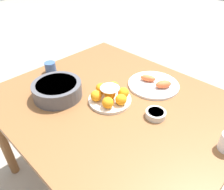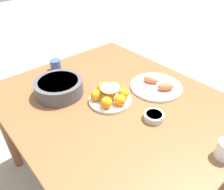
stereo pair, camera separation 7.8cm
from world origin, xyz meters
The scene contains 7 objects.
ground_plane centered at (0.00, 0.00, 0.00)m, with size 12.00×12.00×0.00m, color #9E9384.
dining_table centered at (0.00, 0.00, 0.62)m, with size 1.25×1.05×0.71m.
cake_plate centered at (0.01, 0.02, 0.75)m, with size 0.23×0.23×0.10m.
serving_bowl centered at (0.25, 0.19, 0.76)m, with size 0.27×0.27×0.09m.
sauce_bowl centered at (-0.23, -0.05, 0.73)m, with size 0.10×0.10×0.03m.
seafood_platter centered at (-0.07, -0.27, 0.72)m, with size 0.30×0.30×0.06m.
cup_far centered at (0.51, 0.06, 0.75)m, with size 0.07×0.07×0.07m.
Camera 1 is at (-0.65, 0.68, 1.43)m, focal length 35.00 mm.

